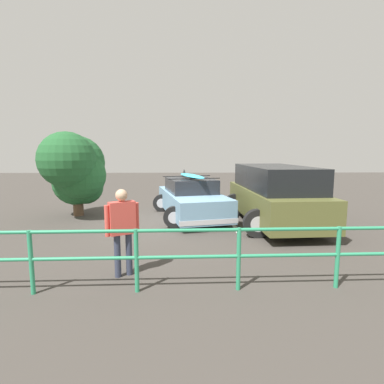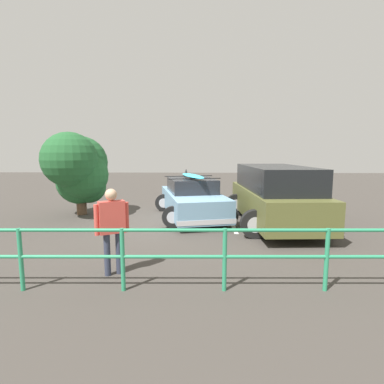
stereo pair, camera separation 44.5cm
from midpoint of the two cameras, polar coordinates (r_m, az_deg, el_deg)
ground_plane at (r=9.82m, az=-2.62°, el=-5.44°), size 44.00×44.00×0.02m
parking_stripe at (r=10.32m, az=8.39°, el=-4.81°), size 0.12×4.14×0.00m
sedan_car at (r=10.16m, az=1.32°, el=-1.30°), size 2.85×4.35×1.60m
suv_car at (r=9.46m, az=16.78°, el=-0.52°), size 2.75×4.94×1.79m
person_bystander at (r=5.50m, az=-12.75°, el=-5.91°), size 0.55×0.37×1.58m
railing_fence at (r=4.91m, az=-10.56°, el=-10.73°), size 9.82×0.34×1.03m
bush_near_left at (r=10.97m, az=-19.63°, el=4.05°), size 1.98×2.61×2.86m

